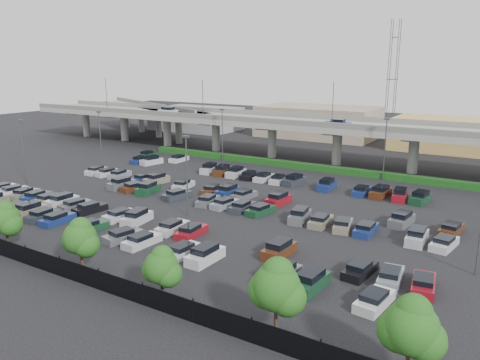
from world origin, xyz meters
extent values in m
plane|color=black|center=(0.00, 0.00, 0.00)|extent=(280.00, 280.00, 0.00)
cube|color=gray|center=(0.00, 32.00, 7.25)|extent=(150.00, 13.00, 1.10)
cube|color=#63635E|center=(0.00, 25.75, 8.30)|extent=(150.00, 0.50, 1.00)
cube|color=#63635E|center=(0.00, 38.25, 8.30)|extent=(150.00, 0.50, 1.00)
cylinder|color=gray|center=(-65.00, 32.00, 3.35)|extent=(1.80, 1.80, 6.70)
cube|color=#63635E|center=(-65.00, 32.00, 6.50)|extent=(2.60, 9.75, 0.50)
cylinder|color=gray|center=(-51.00, 32.00, 3.35)|extent=(1.80, 1.80, 6.70)
cube|color=#63635E|center=(-51.00, 32.00, 6.50)|extent=(2.60, 9.75, 0.50)
cylinder|color=gray|center=(-37.00, 32.00, 3.35)|extent=(1.80, 1.80, 6.70)
cube|color=#63635E|center=(-37.00, 32.00, 6.50)|extent=(2.60, 9.75, 0.50)
cylinder|color=gray|center=(-23.00, 32.00, 3.35)|extent=(1.80, 1.80, 6.70)
cube|color=#63635E|center=(-23.00, 32.00, 6.50)|extent=(2.60, 9.75, 0.50)
cylinder|color=gray|center=(-9.00, 32.00, 3.35)|extent=(1.80, 1.80, 6.70)
cube|color=#63635E|center=(-9.00, 32.00, 6.50)|extent=(2.60, 9.75, 0.50)
cylinder|color=gray|center=(5.00, 32.00, 3.35)|extent=(1.80, 1.80, 6.70)
cube|color=#63635E|center=(5.00, 32.00, 6.50)|extent=(2.60, 9.75, 0.50)
cylinder|color=gray|center=(19.00, 32.00, 3.35)|extent=(1.80, 1.80, 6.70)
cube|color=#63635E|center=(19.00, 32.00, 6.50)|extent=(2.60, 9.75, 0.50)
cube|color=silver|center=(-34.00, 29.00, 8.32)|extent=(4.40, 1.82, 1.05)
cube|color=black|center=(-34.00, 29.00, 9.14)|extent=(2.60, 1.60, 0.65)
cube|color=navy|center=(6.00, 29.00, 8.21)|extent=(4.40, 1.82, 0.82)
cube|color=black|center=(6.00, 29.00, 8.84)|extent=(2.30, 1.60, 0.50)
cylinder|color=#46464A|center=(-50.00, 25.90, 11.80)|extent=(0.14, 0.14, 8.00)
cylinder|color=#46464A|center=(-22.00, 25.90, 11.80)|extent=(0.14, 0.14, 8.00)
cylinder|color=#46464A|center=(6.00, 25.90, 11.80)|extent=(0.14, 0.14, 8.00)
cube|color=gray|center=(-52.00, 43.00, 7.25)|extent=(50.93, 30.13, 1.10)
cube|color=#63635E|center=(-52.00, 43.00, 8.30)|extent=(47.34, 22.43, 1.00)
cylinder|color=gray|center=(-69.22, 51.03, 3.35)|extent=(1.60, 1.60, 6.70)
cylinder|color=gray|center=(-58.34, 45.96, 3.35)|extent=(1.60, 1.60, 6.70)
cylinder|color=gray|center=(-47.47, 40.89, 3.35)|extent=(1.60, 1.60, 6.70)
cylinder|color=gray|center=(-36.59, 35.82, 3.35)|extent=(1.60, 1.60, 6.70)
cube|color=#124015|center=(0.00, 25.00, 0.55)|extent=(66.00, 1.60, 1.10)
cube|color=black|center=(0.00, -28.00, 0.90)|extent=(70.00, 0.06, 1.80)
cylinder|color=black|center=(-4.00, -28.00, 1.00)|extent=(0.10, 0.10, 2.00)
cylinder|color=black|center=(1.00, -28.00, 1.00)|extent=(0.10, 0.10, 2.00)
cylinder|color=black|center=(6.00, -28.00, 1.00)|extent=(0.10, 0.10, 2.00)
cylinder|color=black|center=(11.00, -28.00, 1.00)|extent=(0.10, 0.10, 2.00)
cylinder|color=black|center=(16.00, -28.00, 1.00)|extent=(0.10, 0.10, 2.00)
cylinder|color=black|center=(21.00, -28.00, 1.00)|extent=(0.10, 0.10, 2.00)
cylinder|color=black|center=(26.00, -28.00, 1.00)|extent=(0.10, 0.10, 2.00)
cylinder|color=#332316|center=(-9.00, -26.67, 0.98)|extent=(0.26, 0.26, 1.96)
sphere|color=#184E15|center=(-9.00, -26.67, 3.37)|extent=(3.04, 3.04, 3.04)
sphere|color=#184E15|center=(-8.29, -26.57, 2.82)|extent=(2.39, 2.39, 2.39)
sphere|color=#184E15|center=(-9.60, -26.75, 3.04)|extent=(2.39, 2.39, 2.39)
sphere|color=#184E15|center=(-8.96, -26.55, 4.24)|extent=(2.06, 2.06, 2.06)
cylinder|color=#332316|center=(2.00, -26.39, 0.99)|extent=(0.26, 0.26, 1.97)
sphere|color=#184E15|center=(2.00, -26.39, 3.39)|extent=(3.07, 3.07, 3.07)
sphere|color=#184E15|center=(2.71, -26.29, 2.85)|extent=(2.41, 2.41, 2.41)
sphere|color=#184E15|center=(1.40, -26.47, 3.07)|extent=(2.41, 2.41, 2.41)
sphere|color=#184E15|center=(2.04, -26.27, 4.27)|extent=(2.08, 2.08, 2.08)
cylinder|color=#332316|center=(12.00, -26.82, 0.90)|extent=(0.26, 0.26, 1.80)
sphere|color=#184E15|center=(12.00, -26.82, 3.09)|extent=(2.79, 2.79, 2.79)
sphere|color=#184E15|center=(12.65, -26.72, 2.59)|extent=(2.19, 2.19, 2.19)
sphere|color=#184E15|center=(11.45, -26.90, 2.79)|extent=(2.19, 2.19, 2.19)
sphere|color=#184E15|center=(12.04, -26.70, 3.89)|extent=(1.89, 1.89, 1.89)
cylinder|color=#332316|center=(22.00, -26.38, 1.10)|extent=(0.26, 0.26, 2.21)
sphere|color=#184E15|center=(22.00, -26.38, 3.80)|extent=(3.43, 3.43, 3.43)
sphere|color=#184E15|center=(22.80, -26.28, 3.19)|extent=(2.70, 2.70, 2.70)
sphere|color=#184E15|center=(21.33, -26.46, 3.43)|extent=(2.70, 2.70, 2.70)
sphere|color=#184E15|center=(22.04, -26.26, 4.78)|extent=(2.33, 2.33, 2.33)
sphere|color=#184E15|center=(31.00, -26.67, 3.68)|extent=(3.32, 3.32, 3.32)
sphere|color=#184E15|center=(31.77, -26.57, 3.09)|extent=(2.61, 2.61, 2.61)
sphere|color=#184E15|center=(30.35, -26.75, 3.32)|extent=(2.61, 2.61, 2.61)
sphere|color=#184E15|center=(31.04, -26.55, 4.63)|extent=(2.25, 2.25, 2.25)
cube|color=silver|center=(-20.00, -18.50, 0.41)|extent=(2.18, 4.54, 0.82)
cube|color=black|center=(-20.00, -18.70, 1.04)|extent=(1.79, 2.43, 0.50)
cube|color=gray|center=(-17.25, -18.50, 0.53)|extent=(1.87, 4.42, 1.05)
cube|color=black|center=(-17.25, -18.50, 1.34)|extent=(1.63, 2.62, 0.65)
cube|color=#2D323B|center=(-14.50, -18.50, 0.41)|extent=(2.22, 4.55, 0.82)
cube|color=black|center=(-14.50, -18.70, 1.04)|extent=(1.81, 2.44, 0.50)
cube|color=navy|center=(-11.75, -18.50, 0.41)|extent=(2.11, 4.51, 0.82)
cube|color=black|center=(-11.75, -18.70, 1.04)|extent=(1.75, 2.40, 0.50)
cube|color=#174226|center=(-6.25, -18.50, 0.41)|extent=(2.40, 4.61, 0.82)
cube|color=black|center=(-6.25, -18.70, 1.04)|extent=(1.90, 2.50, 0.50)
cube|color=#595B61|center=(-0.75, -18.50, 0.41)|extent=(2.66, 4.67, 0.82)
cube|color=black|center=(-0.75, -18.70, 1.04)|extent=(2.03, 2.57, 0.50)
cube|color=silver|center=(2.00, -18.50, 0.41)|extent=(2.07, 4.50, 0.82)
cube|color=black|center=(2.00, -18.70, 1.04)|extent=(1.73, 2.39, 0.50)
cube|color=silver|center=(7.50, -18.50, 0.41)|extent=(2.10, 4.51, 0.82)
cube|color=black|center=(7.50, -18.70, 1.04)|extent=(1.74, 2.40, 0.50)
cube|color=silver|center=(10.25, -18.50, 0.53)|extent=(1.94, 4.45, 1.05)
cube|color=black|center=(10.25, -18.50, 1.34)|extent=(1.67, 2.64, 0.65)
cube|color=#595B61|center=(18.50, -18.50, 0.53)|extent=(2.19, 4.54, 1.05)
cube|color=black|center=(18.50, -18.50, 1.34)|extent=(1.82, 2.73, 0.65)
cube|color=#174226|center=(21.25, -18.50, 0.53)|extent=(2.16, 4.53, 1.05)
cube|color=black|center=(21.25, -18.50, 1.34)|extent=(1.80, 2.72, 0.65)
cube|color=silver|center=(26.75, -18.50, 0.41)|extent=(2.34, 4.59, 0.82)
cube|color=black|center=(26.75, -18.70, 1.04)|extent=(1.87, 2.48, 0.50)
cube|color=silver|center=(-31.00, -13.50, 0.41)|extent=(2.05, 4.49, 0.82)
cube|color=black|center=(-31.00, -13.70, 1.04)|extent=(1.72, 2.38, 0.50)
cube|color=silver|center=(-28.25, -13.50, 0.41)|extent=(2.38, 4.60, 0.82)
cube|color=black|center=(-28.25, -13.70, 1.04)|extent=(1.89, 2.49, 0.50)
cube|color=gray|center=(-25.50, -13.50, 0.41)|extent=(2.68, 4.68, 0.82)
cube|color=black|center=(-25.50, -13.70, 1.04)|extent=(2.04, 2.58, 0.50)
cube|color=navy|center=(-22.75, -13.50, 0.41)|extent=(2.32, 4.58, 0.82)
cube|color=black|center=(-22.75, -13.70, 1.04)|extent=(1.86, 2.47, 0.50)
cube|color=gray|center=(-20.00, -13.50, 0.41)|extent=(2.00, 4.47, 0.82)
cube|color=black|center=(-20.00, -13.70, 1.04)|extent=(1.69, 2.36, 0.50)
cube|color=silver|center=(-17.25, -13.50, 0.53)|extent=(1.83, 4.40, 1.05)
cube|color=black|center=(-17.25, -13.50, 1.34)|extent=(1.61, 2.60, 0.65)
cube|color=#595B61|center=(-14.50, -13.50, 0.41)|extent=(2.37, 4.60, 0.82)
cube|color=black|center=(-14.50, -13.70, 1.04)|extent=(1.88, 2.49, 0.50)
cube|color=black|center=(-11.75, -13.50, 0.41)|extent=(2.30, 4.58, 0.82)
cube|color=black|center=(-11.75, -13.70, 1.04)|extent=(1.85, 2.46, 0.50)
cube|color=silver|center=(-6.25, -13.50, 0.41)|extent=(2.25, 4.56, 0.82)
cube|color=black|center=(-6.25, -13.70, 1.04)|extent=(1.82, 2.45, 0.50)
cube|color=silver|center=(-3.50, -13.50, 0.53)|extent=(2.39, 4.60, 1.05)
cube|color=black|center=(-3.50, -13.50, 1.34)|extent=(1.93, 2.79, 0.65)
cube|color=silver|center=(2.00, -13.50, 0.41)|extent=(1.91, 4.43, 0.82)
cube|color=black|center=(2.00, -13.70, 1.04)|extent=(1.65, 2.33, 0.50)
cube|color=maroon|center=(4.75, -13.50, 0.41)|extent=(2.11, 4.51, 0.82)
cube|color=black|center=(4.75, -13.70, 1.04)|extent=(1.75, 2.40, 0.50)
cube|color=#522A15|center=(15.75, -13.50, 0.53)|extent=(2.08, 4.50, 1.05)
cube|color=black|center=(15.75, -13.50, 1.34)|extent=(1.76, 2.69, 0.65)
cube|color=black|center=(24.00, -13.50, 0.41)|extent=(2.29, 4.57, 0.82)
cube|color=black|center=(24.00, -13.70, 1.04)|extent=(1.84, 2.46, 0.50)
cube|color=gray|center=(26.75, -13.50, 0.41)|extent=(2.22, 4.55, 0.82)
cube|color=black|center=(26.75, -13.70, 1.04)|extent=(1.81, 2.44, 0.50)
cube|color=maroon|center=(29.50, -13.50, 0.41)|extent=(2.40, 4.61, 0.82)
cube|color=black|center=(29.50, -13.70, 1.04)|extent=(1.90, 2.50, 0.50)
cube|color=#595B61|center=(-17.25, -2.50, 0.53)|extent=(2.24, 4.56, 1.05)
cube|color=black|center=(-17.25, -2.50, 1.34)|extent=(1.85, 2.74, 0.65)
cube|color=#522A15|center=(-14.50, -2.50, 0.41)|extent=(2.56, 4.65, 0.82)
cube|color=black|center=(-14.50, -2.70, 1.04)|extent=(1.98, 2.55, 0.50)
cube|color=#174226|center=(-11.75, -2.50, 0.53)|extent=(2.41, 4.61, 1.05)
cube|color=black|center=(-11.75, -2.50, 1.34)|extent=(1.95, 2.80, 0.65)
cube|color=#2D323B|center=(-6.25, -2.50, 0.41)|extent=(2.63, 4.67, 0.82)
cube|color=black|center=(-6.25, -2.70, 1.04)|extent=(2.01, 2.57, 0.50)
cube|color=#595B61|center=(-0.75, -2.50, 0.41)|extent=(2.46, 4.62, 0.82)
cube|color=black|center=(-0.75, -2.70, 1.04)|extent=(1.93, 2.51, 0.50)
cube|color=gray|center=(2.00, -2.50, 0.41)|extent=(2.33, 4.59, 0.82)
cube|color=black|center=(2.00, -2.70, 1.04)|extent=(1.86, 2.47, 0.50)
cube|color=#2D323B|center=(4.75, -2.50, 0.41)|extent=(1.86, 4.42, 0.82)
cube|color=black|center=(4.75, -2.70, 1.04)|extent=(1.62, 2.31, 0.50)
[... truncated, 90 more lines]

